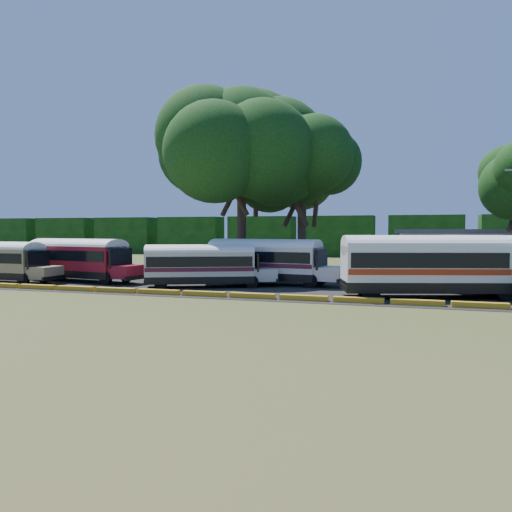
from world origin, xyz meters
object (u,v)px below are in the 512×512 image
(tree_west, at_px, (242,144))
(bus_red, at_px, (80,257))
(bus_cream_west, at_px, (203,263))
(bus_white_red, at_px, (426,263))

(tree_west, bearing_deg, bus_red, -135.11)
(bus_cream_west, bearing_deg, bus_red, 151.55)
(tree_west, bearing_deg, bus_cream_west, -85.56)
(bus_white_red, distance_m, tree_west, 21.36)
(bus_cream_west, xyz_separation_m, bus_white_red, (14.42, -1.08, 0.39))
(bus_red, height_order, tree_west, tree_west)
(bus_cream_west, height_order, bus_white_red, bus_white_red)
(bus_cream_west, relative_size, bus_white_red, 0.80)
(bus_white_red, relative_size, tree_west, 0.69)
(bus_red, bearing_deg, bus_cream_west, 5.44)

